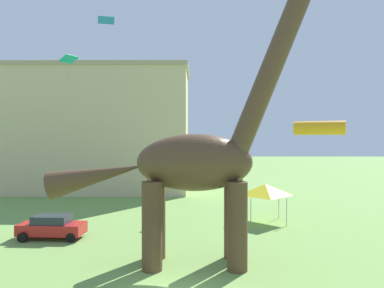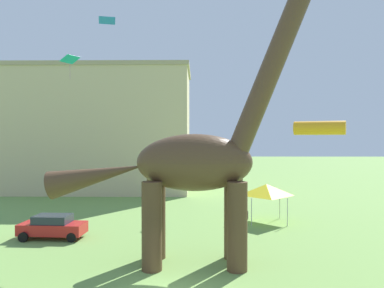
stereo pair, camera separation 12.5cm
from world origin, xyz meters
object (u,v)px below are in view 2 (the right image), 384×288
at_px(kite_high_right, 70,59).
at_px(kite_mid_right, 320,128).
at_px(person_strolling_adult, 243,217).
at_px(person_near_flyer, 156,216).
at_px(kite_far_right, 107,20).
at_px(parked_sedan_left, 53,226).
at_px(festival_canopy_tent, 266,190).
at_px(dinosaur_sculpture, 193,163).

bearing_deg(kite_high_right, kite_mid_right, -40.90).
distance_m(person_strolling_adult, kite_mid_right, 10.99).
distance_m(person_near_flyer, kite_mid_right, 14.70).
bearing_deg(kite_high_right, kite_far_right, -17.92).
distance_m(parked_sedan_left, festival_canopy_tent, 15.93).
bearing_deg(person_near_flyer, person_strolling_adult, 47.95).
height_order(parked_sedan_left, kite_mid_right, kite_mid_right).
xyz_separation_m(parked_sedan_left, person_near_flyer, (6.55, 2.94, 0.11)).
height_order(dinosaur_sculpture, parked_sedan_left, dinosaur_sculpture).
bearing_deg(parked_sedan_left, kite_far_right, 72.68).
bearing_deg(kite_mid_right, dinosaur_sculpture, 159.11).
xyz_separation_m(person_strolling_adult, kite_high_right, (-13.95, 5.35, 12.17)).
xyz_separation_m(parked_sedan_left, festival_canopy_tent, (14.99, 5.12, 1.74)).
bearing_deg(person_near_flyer, kite_high_right, -148.64).
distance_m(dinosaur_sculpture, kite_far_right, 16.89).
xyz_separation_m(person_near_flyer, festival_canopy_tent, (8.44, 2.17, 1.63)).
bearing_deg(person_near_flyer, festival_canopy_tent, 73.75).
relative_size(person_near_flyer, person_strolling_adult, 0.84).
height_order(person_near_flyer, festival_canopy_tent, festival_canopy_tent).
bearing_deg(kite_mid_right, person_strolling_adult, 105.50).
relative_size(festival_canopy_tent, kite_far_right, 2.13).
xyz_separation_m(festival_canopy_tent, kite_high_right, (-16.16, 1.92, 10.71)).
bearing_deg(kite_far_right, person_strolling_adult, -21.94).
bearing_deg(kite_far_right, parked_sedan_left, -110.60).
height_order(parked_sedan_left, kite_far_right, kite_far_right).
relative_size(festival_canopy_tent, kite_high_right, 1.63).
bearing_deg(kite_far_right, festival_canopy_tent, -3.69).
bearing_deg(dinosaur_sculpture, person_strolling_adult, 91.83).
height_order(festival_canopy_tent, kite_high_right, kite_high_right).
bearing_deg(person_near_flyer, dinosaur_sculpture, -11.14).
height_order(parked_sedan_left, kite_high_right, kite_high_right).
distance_m(dinosaur_sculpture, kite_mid_right, 6.54).
distance_m(festival_canopy_tent, kite_high_right, 19.48).
distance_m(kite_high_right, kite_far_right, 4.61).
xyz_separation_m(person_strolling_adult, kite_far_right, (-10.55, 4.25, 15.07)).
relative_size(parked_sedan_left, person_strolling_adult, 2.40).
relative_size(festival_canopy_tent, kite_mid_right, 1.37).
bearing_deg(kite_high_right, person_strolling_adult, -20.97).
bearing_deg(dinosaur_sculpture, kite_mid_right, 8.38).
relative_size(parked_sedan_left, kite_mid_right, 1.86).
distance_m(festival_canopy_tent, kite_far_right, 18.67).
bearing_deg(dinosaur_sculpture, kite_high_right, 160.59).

